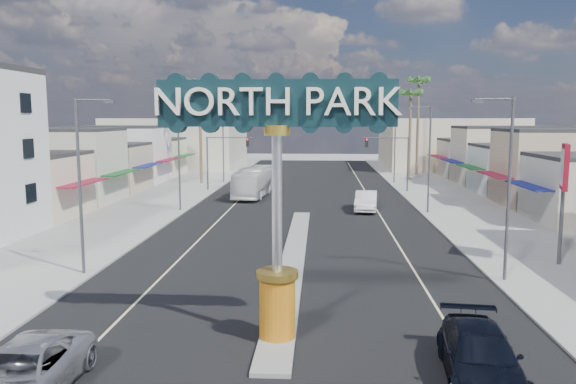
# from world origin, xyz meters

# --- Properties ---
(ground) EXTENTS (160.00, 160.00, 0.00)m
(ground) POSITION_xyz_m (0.00, 30.00, 0.00)
(ground) COLOR gray
(ground) RESTS_ON ground
(road) EXTENTS (20.00, 120.00, 0.01)m
(road) POSITION_xyz_m (0.00, 30.00, 0.01)
(road) COLOR black
(road) RESTS_ON ground
(median_island) EXTENTS (1.30, 30.00, 0.16)m
(median_island) POSITION_xyz_m (0.00, 14.00, 0.08)
(median_island) COLOR gray
(median_island) RESTS_ON ground
(sidewalk_left) EXTENTS (8.00, 120.00, 0.12)m
(sidewalk_left) POSITION_xyz_m (-14.00, 30.00, 0.06)
(sidewalk_left) COLOR gray
(sidewalk_left) RESTS_ON ground
(sidewalk_right) EXTENTS (8.00, 120.00, 0.12)m
(sidewalk_right) POSITION_xyz_m (14.00, 30.00, 0.06)
(sidewalk_right) COLOR gray
(sidewalk_right) RESTS_ON ground
(storefront_row_left) EXTENTS (12.00, 42.00, 6.00)m
(storefront_row_left) POSITION_xyz_m (-24.00, 43.00, 3.00)
(storefront_row_left) COLOR beige
(storefront_row_left) RESTS_ON ground
(storefront_row_right) EXTENTS (12.00, 42.00, 6.00)m
(storefront_row_right) POSITION_xyz_m (24.00, 43.00, 3.00)
(storefront_row_right) COLOR #B7B29E
(storefront_row_right) RESTS_ON ground
(backdrop_far_left) EXTENTS (20.00, 20.00, 8.00)m
(backdrop_far_left) POSITION_xyz_m (-22.00, 75.00, 4.00)
(backdrop_far_left) COLOR #B7B29E
(backdrop_far_left) RESTS_ON ground
(backdrop_far_right) EXTENTS (20.00, 20.00, 8.00)m
(backdrop_far_right) POSITION_xyz_m (22.00, 75.00, 4.00)
(backdrop_far_right) COLOR beige
(backdrop_far_right) RESTS_ON ground
(gateway_sign) EXTENTS (8.20, 1.50, 9.15)m
(gateway_sign) POSITION_xyz_m (0.00, 1.98, 5.93)
(gateway_sign) COLOR #C85A0F
(gateway_sign) RESTS_ON median_island
(traffic_signal_left) EXTENTS (5.09, 0.45, 6.00)m
(traffic_signal_left) POSITION_xyz_m (-9.18, 43.99, 4.27)
(traffic_signal_left) COLOR #47474C
(traffic_signal_left) RESTS_ON ground
(traffic_signal_right) EXTENTS (5.09, 0.45, 6.00)m
(traffic_signal_right) POSITION_xyz_m (9.18, 43.99, 4.27)
(traffic_signal_right) COLOR #47474C
(traffic_signal_right) RESTS_ON ground
(streetlight_l_near) EXTENTS (2.03, 0.22, 9.00)m
(streetlight_l_near) POSITION_xyz_m (-10.43, 10.00, 5.07)
(streetlight_l_near) COLOR #47474C
(streetlight_l_near) RESTS_ON ground
(streetlight_l_mid) EXTENTS (2.03, 0.22, 9.00)m
(streetlight_l_mid) POSITION_xyz_m (-10.43, 30.00, 5.07)
(streetlight_l_mid) COLOR #47474C
(streetlight_l_mid) RESTS_ON ground
(streetlight_l_far) EXTENTS (2.03, 0.22, 9.00)m
(streetlight_l_far) POSITION_xyz_m (-10.43, 52.00, 5.07)
(streetlight_l_far) COLOR #47474C
(streetlight_l_far) RESTS_ON ground
(streetlight_r_near) EXTENTS (2.03, 0.22, 9.00)m
(streetlight_r_near) POSITION_xyz_m (10.43, 10.00, 5.07)
(streetlight_r_near) COLOR #47474C
(streetlight_r_near) RESTS_ON ground
(streetlight_r_mid) EXTENTS (2.03, 0.22, 9.00)m
(streetlight_r_mid) POSITION_xyz_m (10.43, 30.00, 5.07)
(streetlight_r_mid) COLOR #47474C
(streetlight_r_mid) RESTS_ON ground
(streetlight_r_far) EXTENTS (2.03, 0.22, 9.00)m
(streetlight_r_far) POSITION_xyz_m (10.43, 52.00, 5.07)
(streetlight_r_far) COLOR #47474C
(streetlight_r_far) RESTS_ON ground
(palm_left_far) EXTENTS (2.60, 2.60, 13.10)m
(palm_left_far) POSITION_xyz_m (-13.00, 50.00, 11.50)
(palm_left_far) COLOR brown
(palm_left_far) RESTS_ON ground
(palm_right_mid) EXTENTS (2.60, 2.60, 12.10)m
(palm_right_mid) POSITION_xyz_m (13.00, 56.00, 10.60)
(palm_right_mid) COLOR brown
(palm_right_mid) RESTS_ON ground
(palm_right_far) EXTENTS (2.60, 2.60, 14.10)m
(palm_right_far) POSITION_xyz_m (15.00, 62.00, 12.39)
(palm_right_far) COLOR brown
(palm_right_far) RESTS_ON ground
(suv_left) EXTENTS (2.63, 5.59, 1.54)m
(suv_left) POSITION_xyz_m (-6.97, -2.66, 0.77)
(suv_left) COLOR silver
(suv_left) RESTS_ON ground
(suv_right) EXTENTS (2.77, 5.68, 1.59)m
(suv_right) POSITION_xyz_m (6.43, -0.76, 0.80)
(suv_right) COLOR black
(suv_right) RESTS_ON ground
(car_parked_right) EXTENTS (2.38, 5.40, 1.72)m
(car_parked_right) POSITION_xyz_m (5.50, 31.17, 0.86)
(car_parked_right) COLOR silver
(car_parked_right) RESTS_ON ground
(city_bus) EXTENTS (3.36, 10.91, 2.99)m
(city_bus) POSITION_xyz_m (-5.31, 39.85, 1.50)
(city_bus) COLOR silver
(city_bus) RESTS_ON ground
(bank_pylon_sign) EXTENTS (0.88, 2.02, 6.54)m
(bank_pylon_sign) POSITION_xyz_m (14.51, 13.20, 5.06)
(bank_pylon_sign) COLOR #47474C
(bank_pylon_sign) RESTS_ON sidewalk_right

